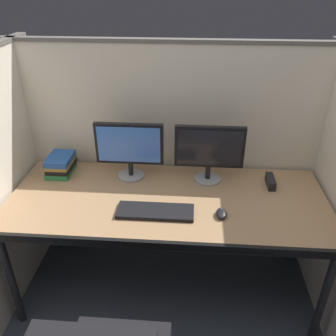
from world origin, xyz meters
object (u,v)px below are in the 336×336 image
Objects in this scene: keyboard_main at (155,211)px; desk at (167,206)px; red_stapler at (270,181)px; book_stack at (61,165)px; monitor_right at (209,150)px; monitor_left at (129,147)px; computer_mouse at (221,213)px.

desk is at bearing 67.80° from keyboard_main.
red_stapler is at bearing 26.49° from keyboard_main.
monitor_right is at bearing -1.04° from book_stack.
desk is at bearing -43.72° from monitor_left.
book_stack is (-1.36, 0.05, 0.04)m from red_stapler.
keyboard_main is 1.97× the size of book_stack.
red_stapler is (0.69, 0.34, 0.02)m from keyboard_main.
computer_mouse is (0.57, -0.38, -0.20)m from monitor_left.
monitor_right reaches higher than red_stapler.
keyboard_main is at bearing -62.24° from monitor_left.
monitor_right is 2.87× the size of red_stapler.
monitor_right is 0.52m from keyboard_main.
book_stack is at bearing 177.90° from red_stapler.
keyboard_main is at bearing -128.39° from monitor_right.
book_stack is at bearing 178.61° from monitor_left.
monitor_left is (-0.26, 0.25, 0.27)m from desk.
red_stapler reaches higher than keyboard_main.
monitor_left is 0.50m from monitor_right.
desk is at bearing -135.33° from monitor_right.
book_stack reaches higher than keyboard_main.
computer_mouse is 1.11m from book_stack.
red_stapler reaches higher than computer_mouse.
book_stack is at bearing 160.47° from desk.
computer_mouse is 0.47m from red_stapler.
computer_mouse is 0.64× the size of red_stapler.
computer_mouse is at bearing -33.87° from monitor_left.
monitor_left is 1.00× the size of keyboard_main.
monitor_right reaches higher than book_stack.
monitor_right reaches higher than desk.
desk is 8.70× the size of book_stack.
keyboard_main is 0.37m from computer_mouse.
keyboard_main is at bearing -153.51° from red_stapler.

